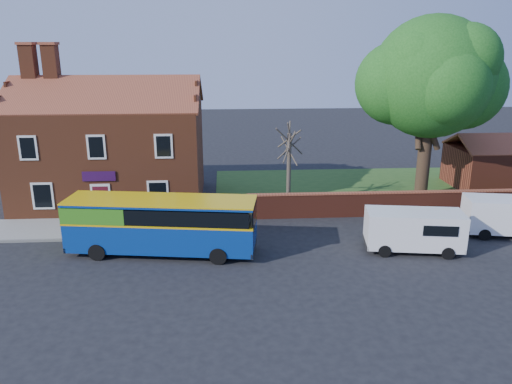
{
  "coord_description": "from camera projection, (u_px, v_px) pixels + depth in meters",
  "views": [
    {
      "loc": [
        0.69,
        -22.44,
        10.68
      ],
      "look_at": [
        2.44,
        5.0,
        2.35
      ],
      "focal_mm": 35.0,
      "sensor_mm": 36.0,
      "label": 1
    }
  ],
  "objects": [
    {
      "name": "ground",
      "position": [
        213.0,
        268.0,
        24.49
      ],
      "size": [
        120.0,
        120.0,
        0.0
      ],
      "primitive_type": "plane",
      "color": "black",
      "rests_on": "ground"
    },
    {
      "name": "bus",
      "position": [
        156.0,
        223.0,
        25.79
      ],
      "size": [
        9.97,
        3.82,
        2.96
      ],
      "rotation": [
        0.0,
        0.0,
        -0.14
      ],
      "color": "navy",
      "rests_on": "ground"
    },
    {
      "name": "shop_building",
      "position": [
        112.0,
        152.0,
        34.05
      ],
      "size": [
        12.3,
        8.13,
        10.5
      ],
      "color": "brown",
      "rests_on": "ground"
    },
    {
      "name": "boundary_wall",
      "position": [
        419.0,
        203.0,
        31.73
      ],
      "size": [
        22.0,
        0.38,
        1.6
      ],
      "color": "maroon",
      "rests_on": "ground"
    },
    {
      "name": "bare_tree",
      "position": [
        289.0,
        166.0,
        32.83
      ],
      "size": [
        2.04,
        2.43,
        5.44
      ],
      "color": "#4C4238",
      "rests_on": "ground"
    },
    {
      "name": "grass_strip",
      "position": [
        388.0,
        188.0,
        37.69
      ],
      "size": [
        26.0,
        12.0,
        0.04
      ],
      "primitive_type": "cube",
      "color": "#426B28",
      "rests_on": "ground"
    },
    {
      "name": "large_tree",
      "position": [
        432.0,
        81.0,
        33.36
      ],
      "size": [
        10.19,
        8.06,
        12.43
      ],
      "color": "black",
      "rests_on": "ground"
    },
    {
      "name": "van_near",
      "position": [
        414.0,
        229.0,
        26.17
      ],
      "size": [
        5.21,
        2.71,
        2.18
      ],
      "rotation": [
        0.0,
        0.0,
        -0.15
      ],
      "color": "white",
      "rests_on": "ground"
    },
    {
      "name": "outbuilding",
      "position": [
        506.0,
        166.0,
        37.78
      ],
      "size": [
        8.2,
        5.06,
        4.17
      ],
      "color": "maroon",
      "rests_on": "ground"
    },
    {
      "name": "pavement",
      "position": [
        96.0,
        228.0,
        29.53
      ],
      "size": [
        18.0,
        3.5,
        0.12
      ],
      "primitive_type": "cube",
      "color": "gray",
      "rests_on": "ground"
    },
    {
      "name": "kerb",
      "position": [
        89.0,
        239.0,
        27.86
      ],
      "size": [
        18.0,
        0.15,
        0.14
      ],
      "primitive_type": "cube",
      "color": "slate",
      "rests_on": "ground"
    },
    {
      "name": "van_far",
      "position": [
        511.0,
        215.0,
        28.31
      ],
      "size": [
        5.24,
        2.83,
        2.18
      ],
      "rotation": [
        0.0,
        0.0,
        -0.18
      ],
      "color": "white",
      "rests_on": "ground"
    }
  ]
}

